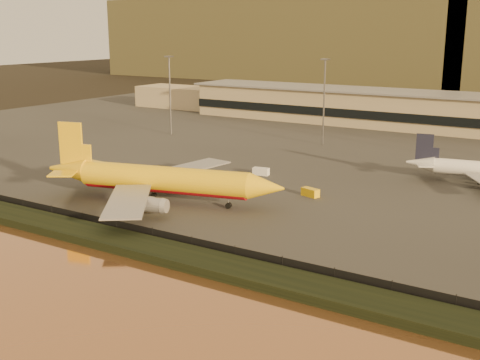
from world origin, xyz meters
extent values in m
plane|color=black|center=(0.00, 0.00, 0.00)|extent=(900.00, 900.00, 0.00)
cube|color=black|center=(0.00, -17.00, 0.70)|extent=(320.00, 7.00, 1.40)
cube|color=#2D2D2D|center=(0.00, 95.00, 0.10)|extent=(320.00, 220.00, 0.20)
cube|color=black|center=(0.00, -13.00, 1.30)|extent=(300.00, 0.05, 2.20)
cube|color=tan|center=(0.00, 125.00, 6.20)|extent=(160.00, 22.00, 12.00)
cube|color=black|center=(0.00, 113.80, 5.20)|extent=(160.00, 0.60, 3.00)
cube|color=gray|center=(0.00, 125.00, 12.50)|extent=(164.00, 24.00, 0.60)
cube|color=tan|center=(-95.00, 129.00, 4.70)|extent=(50.00, 18.00, 9.00)
cylinder|color=slate|center=(-60.00, 70.00, 12.70)|extent=(0.50, 0.50, 25.00)
cube|color=slate|center=(-60.00, 70.00, 25.40)|extent=(2.20, 2.20, 0.40)
cylinder|color=slate|center=(-10.00, 80.00, 12.70)|extent=(0.50, 0.50, 25.00)
cube|color=slate|center=(-10.00, 80.00, 25.40)|extent=(2.20, 2.20, 0.40)
cube|color=brown|center=(-140.00, 340.00, 27.50)|extent=(260.00, 160.00, 55.00)
cylinder|color=yellow|center=(-10.69, 5.95, 5.02)|extent=(35.33, 13.54, 5.08)
cylinder|color=#9F0911|center=(-10.69, 5.95, 4.14)|extent=(34.11, 12.22, 3.96)
cone|color=yellow|center=(9.67, 11.10, 5.02)|extent=(7.87, 6.60, 5.08)
cone|color=yellow|center=(-31.99, 0.56, 5.41)|extent=(9.77, 7.08, 5.08)
cube|color=yellow|center=(-31.05, 0.80, 10.99)|extent=(5.31, 1.71, 8.89)
cube|color=yellow|center=(-31.34, 5.96, 5.79)|extent=(5.19, 5.14, 0.30)
cube|color=yellow|center=(-28.85, -3.89, 5.79)|extent=(6.70, 6.68, 0.30)
cube|color=gray|center=(-14.95, 18.82, 4.14)|extent=(9.76, 22.70, 0.30)
cylinder|color=gray|center=(-11.78, 16.23, 2.74)|extent=(6.37, 4.14, 2.79)
cube|color=gray|center=(-8.32, -7.41, 4.14)|extent=(18.49, 21.77, 0.30)
cylinder|color=gray|center=(-6.76, -3.61, 2.74)|extent=(6.37, 4.14, 2.79)
cylinder|color=black|center=(2.33, 9.24, 0.76)|extent=(1.30, 1.14, 1.12)
cylinder|color=slate|center=(2.33, 9.24, 1.34)|extent=(0.20, 0.20, 2.29)
cylinder|color=black|center=(-13.68, 2.83, 0.76)|extent=(1.30, 1.14, 1.12)
cylinder|color=slate|center=(-13.68, 2.83, 1.34)|extent=(0.20, 0.20, 2.29)
cylinder|color=black|center=(-14.80, 7.27, 0.76)|extent=(1.30, 1.14, 1.12)
cylinder|color=slate|center=(-14.80, 7.27, 1.34)|extent=(0.20, 0.20, 2.29)
cone|color=white|center=(26.70, 53.35, 3.78)|extent=(6.79, 4.51, 3.49)
cube|color=black|center=(27.39, 53.47, 7.62)|extent=(3.83, 0.93, 6.11)
cube|color=white|center=(27.48, 57.03, 4.04)|extent=(3.93, 3.78, 0.21)
cube|color=white|center=(28.67, 50.14, 4.04)|extent=(4.64, 4.57, 0.21)
cylinder|color=black|center=(39.87, 54.03, 0.58)|extent=(0.86, 0.73, 0.77)
cylinder|color=slate|center=(39.87, 54.03, 0.99)|extent=(0.18, 0.18, 1.57)
cylinder|color=black|center=(39.34, 57.13, 0.58)|extent=(0.86, 0.73, 0.77)
cylinder|color=slate|center=(39.34, 57.13, 0.99)|extent=(0.18, 0.18, 1.57)
cube|color=yellow|center=(12.02, 25.47, 1.05)|extent=(4.12, 2.73, 1.71)
cube|color=white|center=(-6.14, 36.37, 1.06)|extent=(4.02, 2.24, 1.72)
camera|label=1|loc=(63.47, -84.19, 33.90)|focal=45.00mm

